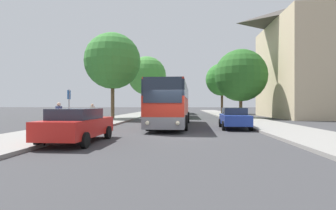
# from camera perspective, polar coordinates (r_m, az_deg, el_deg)

# --- Properties ---
(ground_plane) EXTENTS (300.00, 300.00, 0.00)m
(ground_plane) POSITION_cam_1_polar(r_m,az_deg,el_deg) (14.53, 1.47, -6.54)
(ground_plane) COLOR #38383A
(ground_plane) RESTS_ON ground
(sidewalk_left) EXTENTS (4.00, 120.00, 0.15)m
(sidewalk_left) POSITION_cam_1_polar(r_m,az_deg,el_deg) (16.36, -23.97, -5.54)
(sidewalk_left) COLOR gray
(sidewalk_left) RESTS_ON ground_plane
(sidewalk_right) EXTENTS (4.00, 120.00, 0.15)m
(sidewalk_right) POSITION_cam_1_polar(r_m,az_deg,el_deg) (15.89, 27.73, -5.71)
(sidewalk_right) COLOR gray
(sidewalk_right) RESTS_ON ground_plane
(bus_front) EXTENTS (2.98, 12.21, 3.24)m
(bus_front) POSITION_cam_1_polar(r_m,az_deg,el_deg) (20.48, 0.73, 0.26)
(bus_front) COLOR gray
(bus_front) RESTS_ON ground_plane
(bus_middle) EXTENTS (2.91, 10.95, 3.44)m
(bus_middle) POSITION_cam_1_polar(r_m,az_deg,el_deg) (35.26, 1.61, 0.35)
(bus_middle) COLOR silver
(bus_middle) RESTS_ON ground_plane
(bus_rear) EXTENTS (3.11, 11.43, 3.56)m
(bus_rear) POSITION_cam_1_polar(r_m,az_deg,el_deg) (48.58, 2.25, 0.35)
(bus_rear) COLOR #238942
(bus_rear) RESTS_ON ground_plane
(parked_car_left_curb) EXTENTS (2.10, 4.56, 1.50)m
(parked_car_left_curb) POSITION_cam_1_polar(r_m,az_deg,el_deg) (12.19, -19.12, -4.09)
(parked_car_left_curb) COLOR red
(parked_car_left_curb) RESTS_ON ground_plane
(parked_car_right_near) EXTENTS (2.08, 4.35, 1.45)m
(parked_car_right_near) POSITION_cam_1_polar(r_m,az_deg,el_deg) (18.80, 14.22, -2.70)
(parked_car_right_near) COLOR #233D9E
(parked_car_right_near) RESTS_ON ground_plane
(bus_stop_sign) EXTENTS (0.08, 0.45, 2.54)m
(bus_stop_sign) POSITION_cam_1_polar(r_m,az_deg,el_deg) (18.75, -20.75, 0.23)
(bus_stop_sign) COLOR gray
(bus_stop_sign) RESTS_ON sidewalk_left
(pedestrian_waiting_near) EXTENTS (0.36, 0.36, 1.60)m
(pedestrian_waiting_near) POSITION_cam_1_polar(r_m,az_deg,el_deg) (20.98, -16.16, -1.90)
(pedestrian_waiting_near) COLOR #23232D
(pedestrian_waiting_near) RESTS_ON sidewalk_left
(pedestrian_waiting_far) EXTENTS (0.36, 0.36, 1.65)m
(pedestrian_waiting_far) POSITION_cam_1_polar(r_m,az_deg,el_deg) (16.11, -22.69, -2.41)
(pedestrian_waiting_far) COLOR #23232D
(pedestrian_waiting_far) RESTS_ON sidewalk_left
(tree_left_near) EXTENTS (6.73, 6.73, 9.96)m
(tree_left_near) POSITION_cam_1_polar(r_m,az_deg,el_deg) (46.36, -4.61, 6.36)
(tree_left_near) COLOR #513D23
(tree_left_near) RESTS_ON sidewalk_left
(tree_left_far) EXTENTS (6.32, 6.32, 9.62)m
(tree_left_far) POSITION_cam_1_polar(r_m,az_deg,el_deg) (30.64, -11.96, 9.34)
(tree_left_far) COLOR brown
(tree_left_far) RESTS_ON sidewalk_left
(tree_right_near) EXTENTS (5.84, 5.84, 8.95)m
(tree_right_near) POSITION_cam_1_polar(r_m,az_deg,el_deg) (48.13, 11.67, 5.44)
(tree_right_near) COLOR #47331E
(tree_right_near) RESTS_ON sidewalk_right
(tree_right_mid) EXTENTS (6.45, 6.45, 8.37)m
(tree_right_mid) POSITION_cam_1_polar(r_m,az_deg,el_deg) (33.86, 15.55, 6.22)
(tree_right_mid) COLOR brown
(tree_right_mid) RESTS_ON sidewalk_right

